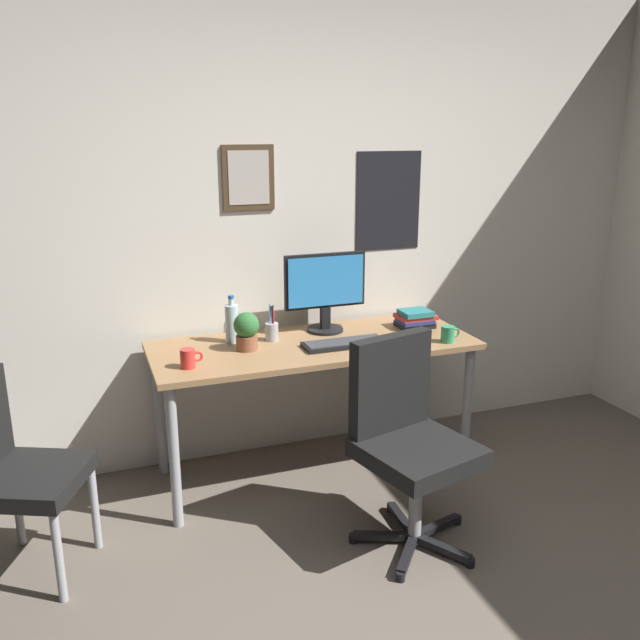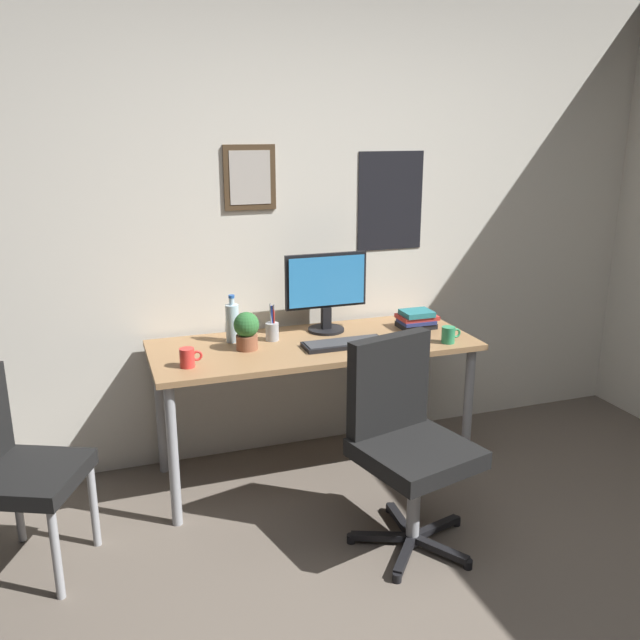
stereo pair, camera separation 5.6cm
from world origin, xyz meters
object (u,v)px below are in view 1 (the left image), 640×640
object	(u,v)px
coffee_mug_near	(448,334)
pen_cup	(272,331)
keyboard	(344,343)
water_bottle	(232,323)
monitor	(326,289)
computer_mouse	(398,337)
office_chair	(407,432)
potted_plant	(246,330)
book_stack_left	(415,319)
coffee_mug_far	(188,358)
side_chair	(12,465)

from	to	relation	value
coffee_mug_near	pen_cup	distance (m)	0.93
keyboard	water_bottle	size ratio (longest dim) A/B	1.70
monitor	computer_mouse	bearing A→B (deg)	-45.37
office_chair	potted_plant	world-z (taller)	office_chair
office_chair	keyboard	world-z (taller)	office_chair
water_bottle	coffee_mug_near	xyz separation A→B (m)	(1.06, -0.39, -0.06)
book_stack_left	monitor	bearing A→B (deg)	167.70
office_chair	monitor	bearing A→B (deg)	93.61
coffee_mug_far	pen_cup	world-z (taller)	pen_cup
monitor	computer_mouse	size ratio (longest dim) A/B	4.18
monitor	coffee_mug_near	xyz separation A→B (m)	(0.53, -0.41, -0.20)
computer_mouse	potted_plant	size ratio (longest dim) A/B	0.56
pen_cup	book_stack_left	bearing A→B (deg)	-2.83
potted_plant	coffee_mug_near	bearing A→B (deg)	-13.29
office_chair	coffee_mug_near	xyz separation A→B (m)	(0.48, 0.48, 0.27)
keyboard	potted_plant	size ratio (longest dim) A/B	2.21
computer_mouse	pen_cup	xyz separation A→B (m)	(-0.63, 0.23, 0.04)
keyboard	pen_cup	bearing A→B (deg)	146.79
monitor	water_bottle	size ratio (longest dim) A/B	1.82
coffee_mug_near	potted_plant	world-z (taller)	potted_plant
keyboard	coffee_mug_near	distance (m)	0.55
monitor	potted_plant	distance (m)	0.54
water_bottle	coffee_mug_far	bearing A→B (deg)	-131.91
computer_mouse	coffee_mug_near	bearing A→B (deg)	-24.84
water_bottle	book_stack_left	distance (m)	1.04
book_stack_left	coffee_mug_near	bearing A→B (deg)	-83.67
office_chair	book_stack_left	bearing A→B (deg)	60.40
computer_mouse	coffee_mug_far	size ratio (longest dim) A/B	1.02
computer_mouse	book_stack_left	bearing A→B (deg)	43.91
water_bottle	coffee_mug_near	distance (m)	1.13
keyboard	coffee_mug_far	size ratio (longest dim) A/B	3.98
book_stack_left	potted_plant	bearing A→B (deg)	-176.49
water_bottle	computer_mouse	bearing A→B (deg)	-18.75
side_chair	monitor	size ratio (longest dim) A/B	1.90
book_stack_left	pen_cup	bearing A→B (deg)	177.17
office_chair	side_chair	world-z (taller)	office_chair
potted_plant	pen_cup	xyz separation A→B (m)	(0.16, 0.10, -0.05)
keyboard	coffee_mug_near	size ratio (longest dim) A/B	3.98
monitor	coffee_mug_far	world-z (taller)	monitor
coffee_mug_far	potted_plant	size ratio (longest dim) A/B	0.55
coffee_mug_near	potted_plant	distance (m)	1.05
monitor	pen_cup	distance (m)	0.38
pen_cup	keyboard	bearing A→B (deg)	-33.21
monitor	coffee_mug_far	xyz separation A→B (m)	(-0.81, -0.33, -0.19)
coffee_mug_far	pen_cup	size ratio (longest dim) A/B	0.54
computer_mouse	water_bottle	xyz separation A→B (m)	(-0.83, 0.28, 0.09)
office_chair	water_bottle	size ratio (longest dim) A/B	3.76
side_chair	water_bottle	world-z (taller)	water_bottle
monitor	keyboard	size ratio (longest dim) A/B	1.07
coffee_mug_far	potted_plant	xyz separation A→B (m)	(0.32, 0.16, 0.06)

